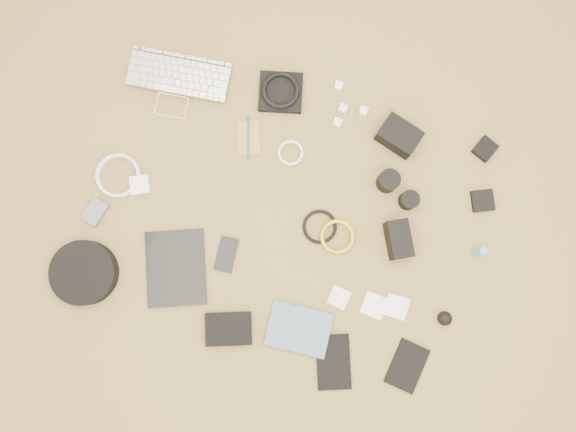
% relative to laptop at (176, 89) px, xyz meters
% --- Properties ---
extents(room_shell, '(4.04, 4.04, 2.58)m').
position_rel_laptop_xyz_m(room_shell, '(0.49, -0.36, 1.24)').
color(room_shell, olive).
rests_on(room_shell, ground).
extents(laptop, '(0.39, 0.29, 0.03)m').
position_rel_laptop_xyz_m(laptop, '(0.00, 0.00, 0.00)').
color(laptop, silver).
rests_on(laptop, ground).
extents(headphone_pouch, '(0.19, 0.18, 0.03)m').
position_rel_laptop_xyz_m(headphone_pouch, '(0.37, 0.09, -0.00)').
color(headphone_pouch, black).
rests_on(headphone_pouch, ground).
extents(headphones, '(0.19, 0.19, 0.02)m').
position_rel_laptop_xyz_m(headphones, '(0.37, 0.09, 0.02)').
color(headphones, black).
rests_on(headphones, headphone_pouch).
extents(charger_a, '(0.03, 0.03, 0.03)m').
position_rel_laptop_xyz_m(charger_a, '(0.61, 0.09, -0.00)').
color(charger_a, white).
rests_on(charger_a, ground).
extents(charger_b, '(0.03, 0.03, 0.03)m').
position_rel_laptop_xyz_m(charger_b, '(0.57, 0.17, -0.00)').
color(charger_b, white).
rests_on(charger_b, ground).
extents(charger_c, '(0.03, 0.03, 0.03)m').
position_rel_laptop_xyz_m(charger_c, '(0.69, 0.10, -0.00)').
color(charger_c, white).
rests_on(charger_c, ground).
extents(charger_d, '(0.03, 0.03, 0.03)m').
position_rel_laptop_xyz_m(charger_d, '(0.61, 0.03, -0.00)').
color(charger_d, white).
rests_on(charger_d, ground).
extents(dslr_camera, '(0.17, 0.14, 0.08)m').
position_rel_laptop_xyz_m(dslr_camera, '(0.83, 0.03, 0.03)').
color(dslr_camera, black).
rests_on(dslr_camera, ground).
extents(lens_pouch, '(0.09, 0.10, 0.03)m').
position_rel_laptop_xyz_m(lens_pouch, '(1.15, 0.08, -0.00)').
color(lens_pouch, black).
rests_on(lens_pouch, ground).
extents(notebook_olive, '(0.12, 0.15, 0.01)m').
position_rel_laptop_xyz_m(notebook_olive, '(0.30, -0.11, -0.01)').
color(notebook_olive, olive).
rests_on(notebook_olive, ground).
extents(pen_blue, '(0.05, 0.15, 0.01)m').
position_rel_laptop_xyz_m(pen_blue, '(0.30, -0.11, -0.00)').
color(pen_blue, '#143FA9').
rests_on(pen_blue, notebook_olive).
extents(cable_white_a, '(0.12, 0.12, 0.01)m').
position_rel_laptop_xyz_m(cable_white_a, '(0.47, -0.12, -0.01)').
color(cable_white_a, silver).
rests_on(cable_white_a, ground).
extents(lens_a, '(0.09, 0.09, 0.08)m').
position_rel_laptop_xyz_m(lens_a, '(0.83, -0.14, 0.03)').
color(lens_a, black).
rests_on(lens_a, ground).
extents(lens_b, '(0.07, 0.07, 0.06)m').
position_rel_laptop_xyz_m(lens_b, '(0.92, -0.18, 0.02)').
color(lens_b, black).
rests_on(lens_b, ground).
extents(card_reader, '(0.10, 0.10, 0.02)m').
position_rel_laptop_xyz_m(card_reader, '(1.18, -0.11, -0.01)').
color(card_reader, black).
rests_on(card_reader, ground).
extents(power_brick, '(0.09, 0.09, 0.03)m').
position_rel_laptop_xyz_m(power_brick, '(-0.03, -0.38, -0.00)').
color(power_brick, white).
rests_on(power_brick, ground).
extents(cable_white_b, '(0.17, 0.17, 0.01)m').
position_rel_laptop_xyz_m(cable_white_b, '(-0.11, -0.36, -0.01)').
color(cable_white_b, silver).
rests_on(cable_white_b, ground).
extents(cable_black, '(0.16, 0.16, 0.01)m').
position_rel_laptop_xyz_m(cable_black, '(0.64, -0.35, -0.01)').
color(cable_black, black).
rests_on(cable_black, ground).
extents(cable_yellow, '(0.15, 0.15, 0.01)m').
position_rel_laptop_xyz_m(cable_yellow, '(0.71, -0.37, -0.01)').
color(cable_yellow, gold).
rests_on(cable_yellow, ground).
extents(flash, '(0.12, 0.15, 0.10)m').
position_rel_laptop_xyz_m(flash, '(0.92, -0.33, 0.04)').
color(flash, black).
rests_on(flash, ground).
extents(lens_cleaner, '(0.03, 0.03, 0.09)m').
position_rel_laptop_xyz_m(lens_cleaner, '(1.20, -0.30, 0.03)').
color(lens_cleaner, '#1BB3B2').
rests_on(lens_cleaner, ground).
extents(battery_charger, '(0.08, 0.10, 0.03)m').
position_rel_laptop_xyz_m(battery_charger, '(-0.15, -0.51, -0.00)').
color(battery_charger, '#5A5B5F').
rests_on(battery_charger, ground).
extents(tablet, '(0.29, 0.32, 0.01)m').
position_rel_laptop_xyz_m(tablet, '(0.18, -0.63, -0.01)').
color(tablet, black).
rests_on(tablet, ground).
extents(phone, '(0.07, 0.13, 0.01)m').
position_rel_laptop_xyz_m(phone, '(0.34, -0.54, -0.01)').
color(phone, black).
rests_on(phone, ground).
extents(filter_case_left, '(0.08, 0.08, 0.01)m').
position_rel_laptop_xyz_m(filter_case_left, '(0.77, -0.58, -0.01)').
color(filter_case_left, silver).
rests_on(filter_case_left, ground).
extents(filter_case_mid, '(0.09, 0.09, 0.01)m').
position_rel_laptop_xyz_m(filter_case_mid, '(0.89, -0.57, -0.01)').
color(filter_case_mid, silver).
rests_on(filter_case_mid, ground).
extents(filter_case_right, '(0.08, 0.08, 0.01)m').
position_rel_laptop_xyz_m(filter_case_right, '(0.97, -0.56, -0.01)').
color(filter_case_right, silver).
rests_on(filter_case_right, ground).
extents(air_blower, '(0.06, 0.06, 0.05)m').
position_rel_laptop_xyz_m(air_blower, '(1.14, -0.55, 0.01)').
color(air_blower, black).
rests_on(air_blower, ground).
extents(headphone_case, '(0.24, 0.24, 0.06)m').
position_rel_laptop_xyz_m(headphone_case, '(-0.12, -0.73, 0.02)').
color(headphone_case, black).
rests_on(headphone_case, ground).
extents(drive_case, '(0.19, 0.16, 0.04)m').
position_rel_laptop_xyz_m(drive_case, '(0.42, -0.78, 0.01)').
color(drive_case, black).
rests_on(drive_case, ground).
extents(paperback, '(0.22, 0.17, 0.02)m').
position_rel_laptop_xyz_m(paperback, '(0.66, -0.81, -0.00)').
color(paperback, '#475F78').
rests_on(paperback, ground).
extents(notebook_black_a, '(0.17, 0.22, 0.01)m').
position_rel_laptop_xyz_m(notebook_black_a, '(0.81, -0.80, -0.01)').
color(notebook_black_a, black).
rests_on(notebook_black_a, ground).
extents(notebook_black_b, '(0.13, 0.18, 0.01)m').
position_rel_laptop_xyz_m(notebook_black_b, '(1.06, -0.75, -0.01)').
color(notebook_black_b, black).
rests_on(notebook_black_b, ground).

